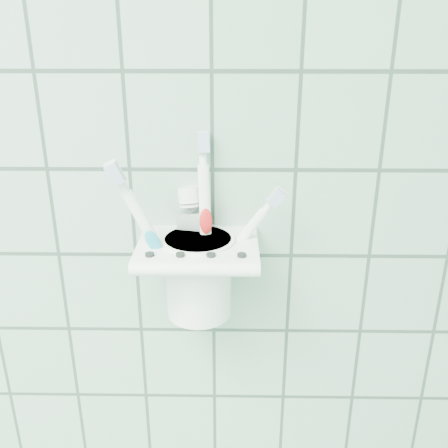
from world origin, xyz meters
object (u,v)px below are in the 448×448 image
holder_bracket (198,249)px  cup (199,273)px  toothbrush_blue (207,228)px  toothbrush_orange (187,234)px  toothbrush_pink (190,231)px  toothpaste_tube (200,240)px

holder_bracket → cup: (-0.00, 0.00, -0.03)m
toothbrush_blue → toothbrush_orange: size_ratio=1.21×
toothbrush_blue → toothbrush_orange: toothbrush_blue is taller
holder_bracket → toothbrush_pink: 0.03m
toothbrush_blue → holder_bracket: bearing=154.7°
toothbrush_blue → cup: bearing=136.5°
cup → toothbrush_pink: bearing=-131.2°
holder_bracket → cup: 0.03m
holder_bracket → toothbrush_orange: bearing=142.3°
holder_bracket → toothbrush_blue: bearing=-15.2°
toothbrush_pink → toothbrush_blue: toothbrush_blue is taller
toothpaste_tube → cup: bearing=-84.3°
holder_bracket → toothbrush_pink: (-0.01, -0.00, 0.02)m
holder_bracket → cup: bearing=91.9°
toothbrush_blue → toothbrush_pink: bearing=174.9°
toothbrush_pink → toothpaste_tube: bearing=59.1°
holder_bracket → toothbrush_blue: toothbrush_blue is taller
toothbrush_orange → toothpaste_tube: size_ratio=1.16×
toothbrush_pink → toothbrush_blue: size_ratio=0.96×
toothbrush_pink → cup: bearing=41.8°
holder_bracket → toothbrush_orange: 0.02m
holder_bracket → cup: size_ratio=1.39×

